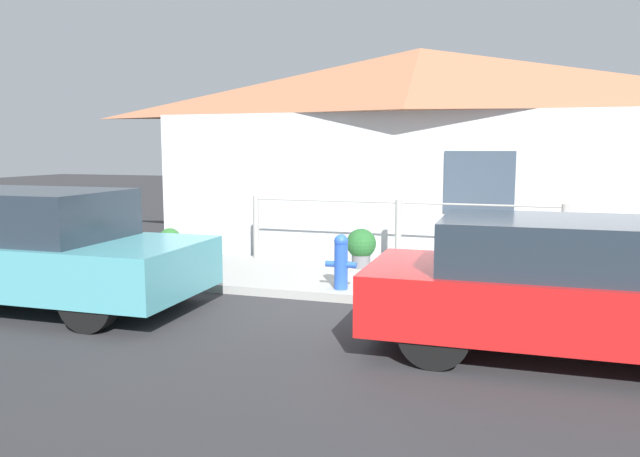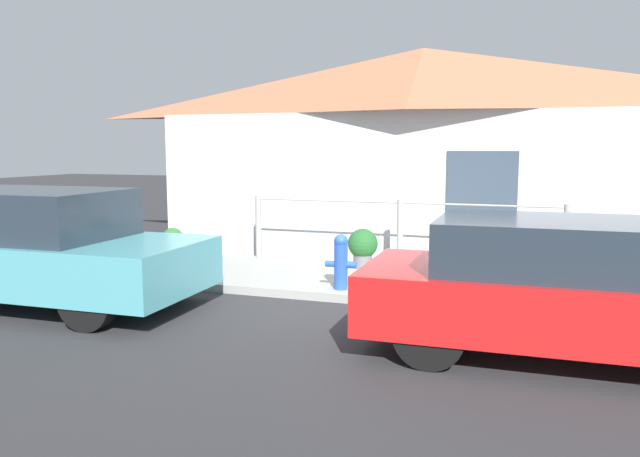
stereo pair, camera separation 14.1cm
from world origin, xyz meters
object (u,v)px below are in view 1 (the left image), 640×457
Objects in this scene: potted_plant_near_hydrant at (361,246)px; potted_plant_by_fence at (170,244)px; fire_hydrant at (341,261)px; car_left at (36,249)px; car_right at (567,287)px.

potted_plant_by_fence is (-3.13, -0.37, -0.06)m from potted_plant_near_hydrant.
fire_hydrant is 1.36× the size of potted_plant_by_fence.
car_left is 6.10m from car_right.
car_right reaches higher than potted_plant_by_fence.
potted_plant_near_hydrant is 3.15m from potted_plant_by_fence.
car_left reaches higher than potted_plant_near_hydrant.
potted_plant_near_hydrant is at bearing 41.31° from car_left.
car_left is 6.81× the size of potted_plant_near_hydrant.
potted_plant_by_fence is (-5.88, 2.69, -0.27)m from car_right.
fire_hydrant is 1.51m from potted_plant_near_hydrant.
potted_plant_near_hydrant is at bearing 94.12° from fire_hydrant.
car_left is 3.81m from fire_hydrant.
car_left is at bearing -94.82° from potted_plant_by_fence.
potted_plant_near_hydrant is (-2.75, 3.06, -0.21)m from car_right.
car_right is at bearing -1.04° from car_left.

